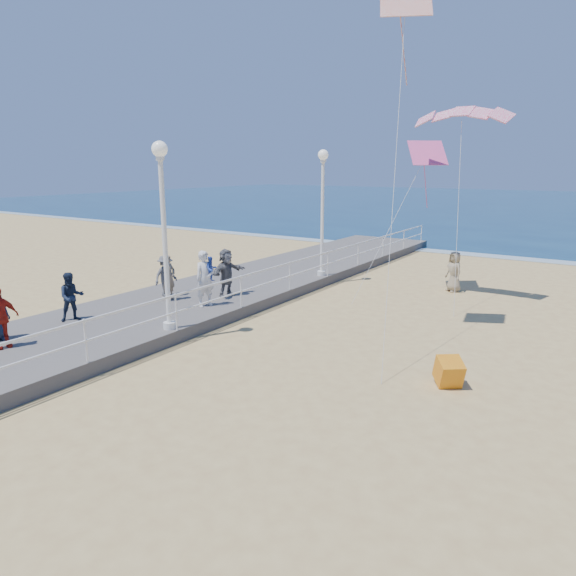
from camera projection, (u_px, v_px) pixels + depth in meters
The scene contains 18 objects.
ground at pixel (329, 382), 12.30m from camera, with size 160.00×160.00×0.00m, color tan.
ocean at pixel (576, 207), 65.15m from camera, with size 160.00×90.00×0.05m, color #0D2F50.
surf_line at pixel (504, 257), 28.96m from camera, with size 160.00×1.20×0.04m, color silver.
boardwalk at pixel (122, 323), 16.26m from camera, with size 5.00×44.00×0.40m, color slate.
railing at pixel (176, 302), 14.71m from camera, with size 0.05×42.00×0.55m.
lamp_post_mid at pixel (163, 217), 14.31m from camera, with size 0.44×0.44×5.32m.
lamp_post_far at pixel (323, 200), 21.63m from camera, with size 0.44×0.44×5.32m.
woman_holding_toddler at pixel (205, 279), 17.30m from camera, with size 0.69×0.45×1.90m, color silver.
toddler_held at pixel (211, 269), 17.26m from camera, with size 0.41×0.32×0.85m, color blue.
spectator_2 at pixel (166, 276), 18.73m from camera, with size 0.97×0.56×1.50m, color #56575B.
spectator_5 at pixel (226, 272), 18.68m from camera, with size 1.62×0.52×1.75m, color #5B5B60.
spectator_6 at pixel (169, 278), 18.09m from camera, with size 0.59×0.39×1.63m, color #85745C.
spectator_7 at pixel (71, 297), 15.70m from camera, with size 0.73×0.57×1.51m, color #1B263B.
beach_walker_c at pixel (454, 272), 21.02m from camera, with size 0.82×0.53×1.67m, color gray.
box_kite at pixel (449, 374), 12.00m from camera, with size 0.55×0.55×0.60m, color #DB4B0C.
kite_parafoil at pixel (462, 111), 18.10m from camera, with size 3.44×0.90×0.30m, color #ED1B5C, non-canonical shape.
kite_diamond_pink at pixel (428, 153), 20.20m from camera, with size 1.40×1.40×0.02m, color #D54E91.
kite_diamond_redwhite at pixel (406, 1), 13.48m from camera, with size 1.33×1.33×0.02m, color red.
Camera 1 is at (5.45, -10.11, 5.05)m, focal length 32.00 mm.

